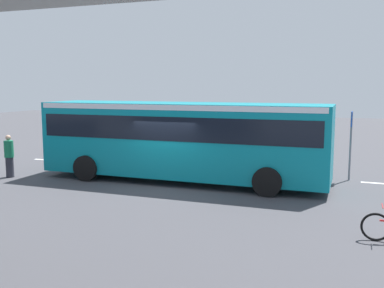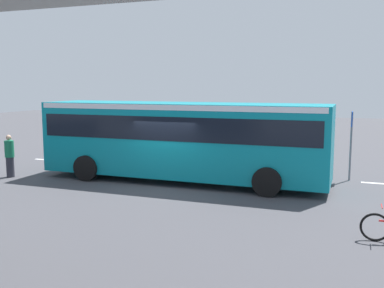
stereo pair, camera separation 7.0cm
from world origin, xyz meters
name	(u,v)px [view 1 (the left image)]	position (x,y,z in m)	size (l,w,h in m)	color
ground	(168,186)	(0.00, 0.00, 0.00)	(80.00, 80.00, 0.00)	#424247
city_bus	(182,135)	(-0.20, -0.97, 1.88)	(11.54, 2.85, 3.15)	#0C8493
pedestrian	(9,156)	(6.89, 0.80, 0.89)	(0.38, 0.38, 1.79)	#2D2D38
traffic_sign	(351,134)	(-6.54, -3.48, 1.89)	(0.08, 0.60, 2.80)	slate
lane_dash_left	(285,177)	(-4.00, -3.27, 0.00)	(2.00, 0.20, 0.01)	silver
lane_dash_centre	(196,170)	(0.00, -3.27, 0.00)	(2.00, 0.20, 0.01)	silver
lane_dash_right	(119,165)	(4.00, -3.27, 0.00)	(2.00, 0.20, 0.01)	silver
lane_dash_rightmost	(51,160)	(8.00, -3.27, 0.00)	(2.00, 0.20, 0.01)	silver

